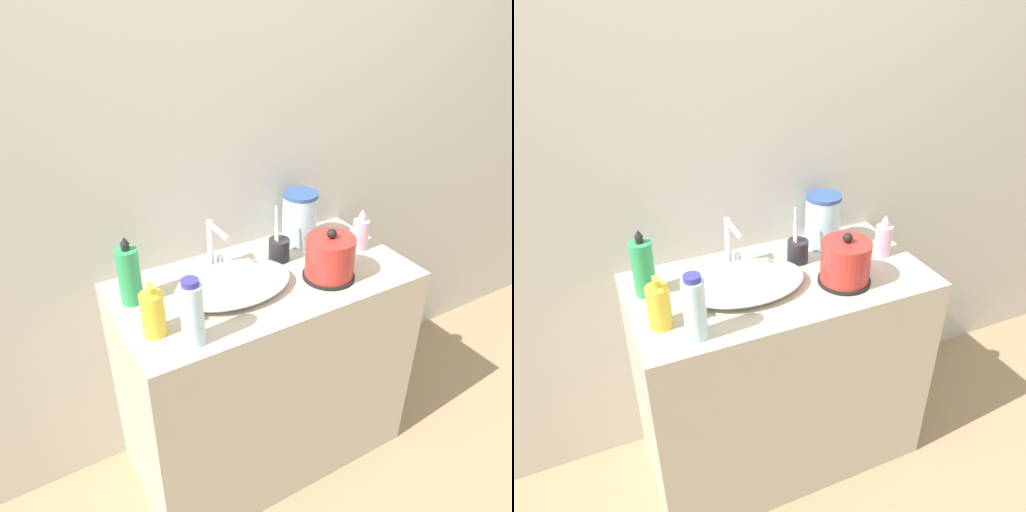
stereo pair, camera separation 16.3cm
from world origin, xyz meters
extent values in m
plane|color=#997F5B|center=(0.00, 0.00, 0.00)|extent=(12.00, 12.00, 0.00)
cube|color=beige|center=(0.00, 0.54, 1.30)|extent=(6.00, 0.04, 2.60)
cube|color=#B7AD99|center=(0.00, 0.26, 0.41)|extent=(1.03, 0.52, 0.83)
ellipsoid|color=white|center=(-0.13, 0.25, 0.86)|extent=(0.40, 0.27, 0.06)
cylinder|color=silver|center=(-0.13, 0.41, 0.92)|extent=(0.02, 0.02, 0.19)
cylinder|color=silver|center=(-0.13, 0.35, 1.00)|extent=(0.02, 0.14, 0.02)
cylinder|color=silver|center=(-0.09, 0.41, 0.85)|extent=(0.02, 0.02, 0.04)
cylinder|color=black|center=(0.19, 0.16, 0.83)|extent=(0.18, 0.18, 0.01)
cylinder|color=#B22D28|center=(0.19, 0.16, 0.90)|extent=(0.16, 0.16, 0.15)
sphere|color=black|center=(0.19, 0.16, 1.00)|extent=(0.03, 0.03, 0.03)
cylinder|color=#232328|center=(0.11, 0.35, 0.87)|extent=(0.08, 0.08, 0.08)
cylinder|color=white|center=(0.10, 0.35, 0.95)|extent=(0.01, 0.02, 0.18)
cylinder|color=yellow|center=(0.09, 0.34, 0.95)|extent=(0.01, 0.02, 0.17)
cylinder|color=white|center=(0.09, 0.34, 0.95)|extent=(0.01, 0.02, 0.17)
cylinder|color=gold|center=(-0.43, 0.17, 0.90)|extent=(0.07, 0.07, 0.14)
cylinder|color=gold|center=(-0.43, 0.17, 0.98)|extent=(0.02, 0.02, 0.02)
cube|color=gold|center=(-0.43, 0.16, 0.99)|extent=(0.02, 0.04, 0.01)
cylinder|color=silver|center=(-0.35, 0.08, 0.92)|extent=(0.07, 0.07, 0.19)
cylinder|color=#333399|center=(-0.35, 0.08, 1.03)|extent=(0.05, 0.05, 0.02)
cylinder|color=#2D9956|center=(-0.43, 0.36, 0.92)|extent=(0.07, 0.07, 0.19)
cylinder|color=black|center=(-0.43, 0.36, 1.02)|extent=(0.02, 0.02, 0.02)
cone|color=black|center=(-0.43, 0.36, 1.05)|extent=(0.03, 0.03, 0.02)
cylinder|color=#EAA8C6|center=(0.41, 0.27, 0.89)|extent=(0.06, 0.06, 0.11)
cylinder|color=white|center=(0.41, 0.27, 0.95)|extent=(0.02, 0.02, 0.02)
cone|color=white|center=(0.41, 0.27, 0.97)|extent=(0.02, 0.02, 0.02)
cylinder|color=#B2DBEA|center=(0.25, 0.42, 0.92)|extent=(0.13, 0.13, 0.19)
cylinder|color=#2D4C84|center=(0.25, 0.42, 1.02)|extent=(0.13, 0.13, 0.01)
camera|label=1|loc=(-0.75, -0.96, 1.74)|focal=35.00mm
camera|label=2|loc=(-0.60, -1.03, 1.74)|focal=35.00mm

